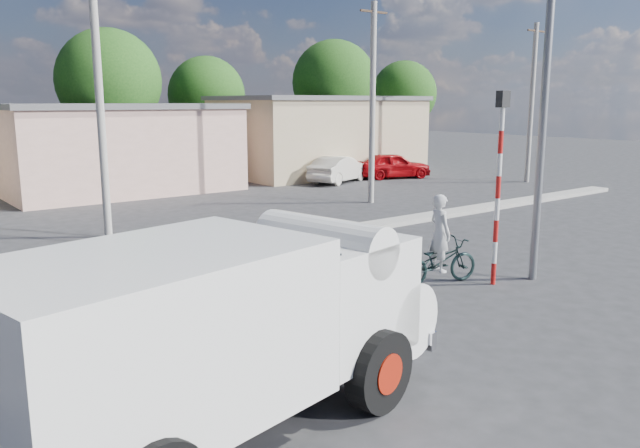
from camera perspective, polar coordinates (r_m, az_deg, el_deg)
ground_plane at (r=11.66m, az=11.91°, el=-9.84°), size 120.00×120.00×0.00m
median at (r=17.63m, az=-8.27°, el=-2.26°), size 40.00×0.80×0.16m
truck at (r=7.91m, az=-7.77°, el=-9.04°), size 6.48×3.42×2.55m
bicycle at (r=14.57m, az=10.80°, el=-3.37°), size 2.12×1.16×1.05m
cyclist at (r=14.48m, az=10.85°, el=-1.98°), size 0.57×0.73×1.78m
car_cream at (r=32.44m, az=1.74°, el=5.02°), size 4.38×2.85×1.36m
car_red at (r=34.49m, az=6.71°, el=5.34°), size 4.42×2.97×1.40m
traffic_pole at (r=14.44m, az=16.05°, el=4.61°), size 0.28×0.18×4.36m
streetlight at (r=14.99m, az=19.69°, el=13.70°), size 2.34×0.22×9.00m
building_row at (r=30.54m, az=-19.76°, el=6.73°), size 37.80×7.30×4.44m
tree_row at (r=38.88m, az=-14.07°, el=12.02°), size 51.24×7.43×8.42m
utility_poles at (r=22.25m, az=-6.36°, el=10.91°), size 35.40×0.24×8.00m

